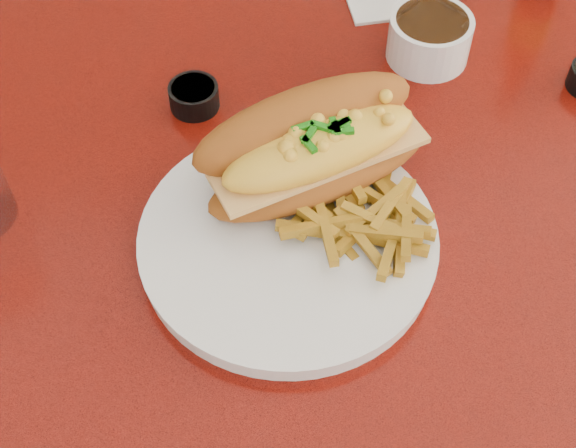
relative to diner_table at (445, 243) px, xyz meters
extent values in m
plane|color=silver|center=(0.00, 0.00, -0.61)|extent=(8.00, 8.00, 0.00)
cube|color=red|center=(0.00, 0.00, 0.14)|extent=(1.20, 0.80, 0.04)
cylinder|color=white|center=(0.00, 0.00, -0.24)|extent=(0.09, 0.09, 0.72)
cylinder|color=white|center=(0.00, 0.00, -0.59)|extent=(0.52, 0.52, 0.03)
cube|color=#930F09|center=(0.00, 0.78, -0.38)|extent=(1.20, 0.50, 0.45)
cylinder|color=white|center=(-0.22, -0.08, 0.17)|extent=(0.32, 0.32, 0.02)
cylinder|color=white|center=(-0.22, -0.08, 0.18)|extent=(0.33, 0.33, 0.00)
ellipsoid|color=#9E5319|center=(-0.17, -0.02, 0.20)|extent=(0.25, 0.14, 0.05)
cube|color=#ECB969|center=(-0.17, -0.02, 0.22)|extent=(0.23, 0.12, 0.01)
ellipsoid|color=yellow|center=(-0.17, -0.02, 0.24)|extent=(0.22, 0.12, 0.05)
ellipsoid|color=#9E5319|center=(-0.18, 0.01, 0.24)|extent=(0.26, 0.15, 0.09)
cube|color=#BBBCC0|center=(-0.15, -0.06, 0.18)|extent=(0.06, 0.10, 0.00)
cube|color=#BBBCC0|center=(-0.18, 0.00, 0.18)|extent=(0.03, 0.03, 0.00)
cylinder|color=white|center=(0.00, 0.16, 0.19)|extent=(0.12, 0.12, 0.05)
cylinder|color=black|center=(0.00, 0.16, 0.21)|extent=(0.10, 0.10, 0.01)
cylinder|color=black|center=(-0.28, 0.13, 0.18)|extent=(0.07, 0.07, 0.03)
cylinder|color=#F49359|center=(-0.28, 0.13, 0.19)|extent=(0.06, 0.06, 0.01)
camera|label=1|loc=(-0.30, -0.53, 0.81)|focal=50.00mm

